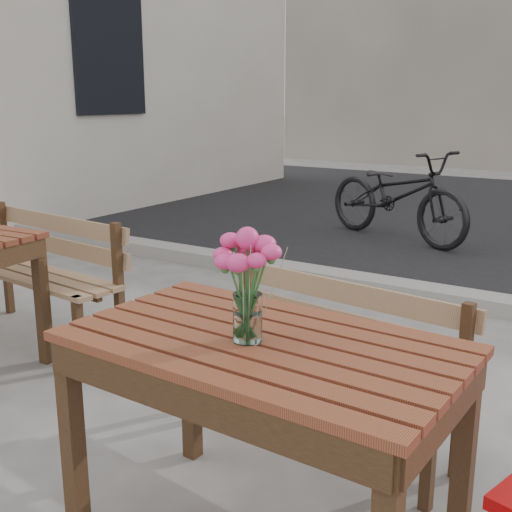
# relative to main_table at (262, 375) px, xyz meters

# --- Properties ---
(main_table) EXTENTS (1.30, 0.79, 0.78)m
(main_table) POSITION_rel_main_table_xyz_m (0.00, 0.00, 0.00)
(main_table) COLOR #5D2418
(main_table) RESTS_ON ground
(main_bench) EXTENTS (1.29, 0.52, 0.78)m
(main_bench) POSITION_rel_main_table_xyz_m (-0.12, 0.80, -0.18)
(main_bench) COLOR #896446
(main_bench) RESTS_ON ground
(main_vase) EXTENTS (0.20, 0.20, 0.37)m
(main_vase) POSITION_rel_main_table_xyz_m (-0.03, -0.04, 0.36)
(main_vase) COLOR white
(main_vase) RESTS_ON main_table
(second_bench) EXTENTS (1.38, 0.53, 0.84)m
(second_bench) POSITION_rel_main_table_xyz_m (-2.27, 1.02, -0.15)
(second_bench) COLOR #896446
(second_bench) RESTS_ON ground
(bicycle) EXTENTS (2.00, 1.29, 0.99)m
(bicycle) POSITION_rel_main_table_xyz_m (-1.37, 5.00, -0.16)
(bicycle) COLOR black
(bicycle) RESTS_ON ground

